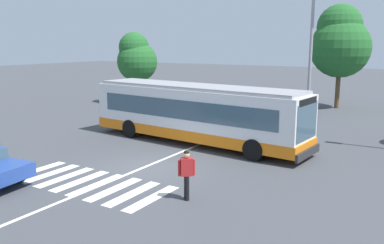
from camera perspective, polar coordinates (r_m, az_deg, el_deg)
ground_plane at (r=17.44m, az=-6.02°, el=-6.36°), size 160.00×160.00×0.00m
city_transit_bus at (r=21.31m, az=0.47°, el=1.26°), size 12.57×3.72×3.06m
pedestrian_crossing_street at (r=13.60m, az=-0.77°, el=-7.04°), size 0.47×0.46×1.72m
parked_car_teal at (r=32.74m, az=5.16°, el=3.16°), size 1.96×4.54×1.35m
parked_car_charcoal at (r=31.54m, az=9.74°, el=2.75°), size 2.07×4.59×1.35m
parked_car_blue at (r=30.84m, az=14.19°, el=2.39°), size 2.10×4.60×1.35m
twin_arm_street_lamp at (r=26.51m, az=16.50°, el=12.39°), size 4.74×0.32×9.92m
background_tree_left at (r=35.65m, az=-7.83°, el=8.96°), size 3.46×3.46×6.17m
background_tree_right at (r=35.01m, az=20.10°, el=10.55°), size 4.75×4.75×8.29m
crosswalk_painted_stripes at (r=15.96m, az=-14.34°, el=-8.29°), size 6.42×2.72×0.01m
lane_center_line at (r=19.10m, az=-2.84°, el=-4.77°), size 0.16×24.00×0.01m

